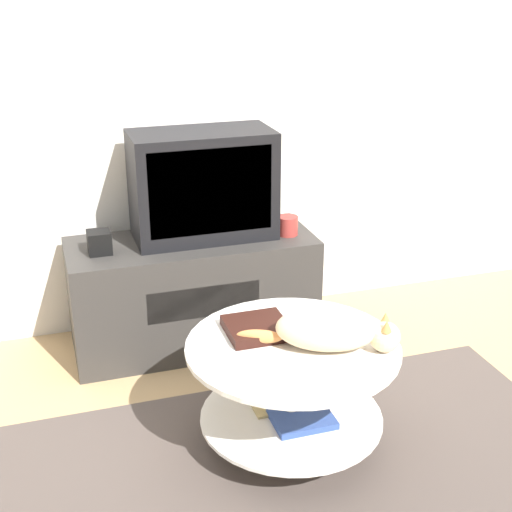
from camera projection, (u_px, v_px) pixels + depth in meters
ground_plane at (294, 460)px, 2.55m from camera, size 12.00×12.00×0.00m
wall_back at (200, 49)px, 3.18m from camera, size 8.00×0.05×2.60m
rug at (294, 458)px, 2.55m from camera, size 2.09×1.01×0.02m
tv_stand at (193, 292)px, 3.27m from camera, size 1.10×0.44×0.51m
tv at (203, 185)px, 3.13m from camera, size 0.62×0.31×0.48m
speaker at (99, 242)px, 3.01m from camera, size 0.10×0.10×0.10m
mug at (288, 226)px, 3.22m from camera, size 0.09×0.09×0.09m
coffee_table at (292, 381)px, 2.51m from camera, size 0.74×0.74×0.42m
dvd_box at (257, 328)px, 2.52m from camera, size 0.22×0.21×0.04m
cat at (331, 330)px, 2.40m from camera, size 0.52×0.30×0.14m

